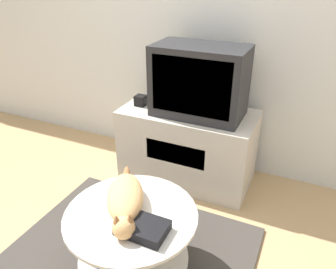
% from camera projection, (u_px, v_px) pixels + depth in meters
% --- Properties ---
extents(ground_plane, '(12.00, 12.00, 0.00)m').
position_uv_depth(ground_plane, '(128.00, 258.00, 1.98)').
color(ground_plane, tan).
extents(wall_back, '(8.00, 0.05, 2.60)m').
position_uv_depth(wall_back, '(208.00, 7.00, 2.43)').
color(wall_back, silver).
rests_on(wall_back, ground_plane).
extents(rug, '(1.42, 1.15, 0.02)m').
position_uv_depth(rug, '(128.00, 257.00, 1.98)').
color(rug, '#3D3833').
rests_on(rug, ground_plane).
extents(tv_stand, '(1.02, 0.52, 0.59)m').
position_uv_depth(tv_stand, '(188.00, 145.00, 2.61)').
color(tv_stand, beige).
rests_on(tv_stand, ground_plane).
extents(tv, '(0.65, 0.37, 0.51)m').
position_uv_depth(tv, '(199.00, 81.00, 2.32)').
color(tv, '#232326').
rests_on(tv, tv_stand).
extents(speaker, '(0.08, 0.08, 0.08)m').
position_uv_depth(speaker, '(141.00, 100.00, 2.57)').
color(speaker, black).
rests_on(speaker, tv_stand).
extents(coffee_table, '(0.69, 0.69, 0.42)m').
position_uv_depth(coffee_table, '(132.00, 236.00, 1.75)').
color(coffee_table, '#B2B2B7').
rests_on(coffee_table, rug).
extents(dvd_box, '(0.24, 0.16, 0.05)m').
position_uv_depth(dvd_box, '(142.00, 228.00, 1.56)').
color(dvd_box, black).
rests_on(dvd_box, coffee_table).
extents(cat, '(0.36, 0.55, 0.13)m').
position_uv_depth(cat, '(125.00, 199.00, 1.69)').
color(cat, tan).
rests_on(cat, coffee_table).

